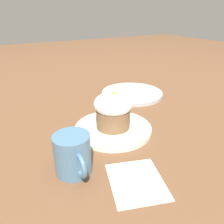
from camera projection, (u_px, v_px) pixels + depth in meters
name	position (u px, v px, depth m)	size (l,w,h in m)	color
ground_plane	(113.00, 131.00, 0.64)	(4.00, 4.00, 0.00)	brown
dessert_plate	(113.00, 129.00, 0.64)	(0.22, 0.22, 0.01)	silver
carrot_cake	(112.00, 110.00, 0.61)	(0.11, 0.11, 0.11)	brown
spoon	(120.00, 125.00, 0.64)	(0.03, 0.11, 0.01)	silver
coffee_cup	(73.00, 154.00, 0.46)	(0.11, 0.08, 0.09)	teal
side_plate	(132.00, 93.00, 0.90)	(0.25, 0.25, 0.01)	#B2B7BC
paper_napkin	(136.00, 181.00, 0.45)	(0.16, 0.14, 0.00)	white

